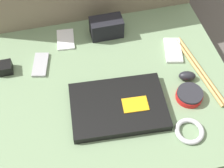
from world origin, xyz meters
TOP-DOWN VIEW (x-y plane):
  - ground_plane at (0.00, 0.00)m, footprint 8.00×8.00m
  - couch_seat at (0.00, 0.00)m, footprint 0.93×0.77m
  - laptop at (-0.00, -0.10)m, footprint 0.36×0.26m
  - computer_mouse at (0.29, -0.03)m, footprint 0.07×0.05m
  - speaker_puck at (0.27, -0.11)m, footprint 0.10×0.10m
  - phone_silver at (-0.14, 0.28)m, footprint 0.08×0.12m
  - phone_black at (-0.25, 0.17)m, footprint 0.08×0.13m
  - phone_small at (0.29, 0.12)m, footprint 0.09×0.14m
  - camera_pouch at (0.04, 0.28)m, footprint 0.14×0.08m
  - charger_brick at (-0.39, 0.17)m, footprint 0.06×0.05m
  - cable_coil at (0.21, -0.25)m, footprint 0.10×0.10m
  - drumstick_pair at (0.35, -0.00)m, footprint 0.08×0.35m

SIDE VIEW (x-z plane):
  - ground_plane at x=0.00m, z-range 0.00..0.00m
  - couch_seat at x=0.00m, z-range 0.00..0.11m
  - phone_silver at x=-0.14m, z-range 0.11..0.12m
  - phone_black at x=-0.25m, z-range 0.11..0.12m
  - phone_small at x=0.29m, z-range 0.11..0.13m
  - drumstick_pair at x=0.35m, z-range 0.11..0.13m
  - cable_coil at x=0.21m, z-range 0.11..0.13m
  - laptop at x=0.00m, z-range 0.11..0.15m
  - speaker_puck at x=0.27m, z-range 0.11..0.15m
  - computer_mouse at x=0.29m, z-range 0.11..0.15m
  - charger_brick at x=-0.39m, z-range 0.11..0.15m
  - camera_pouch at x=0.04m, z-range 0.11..0.20m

